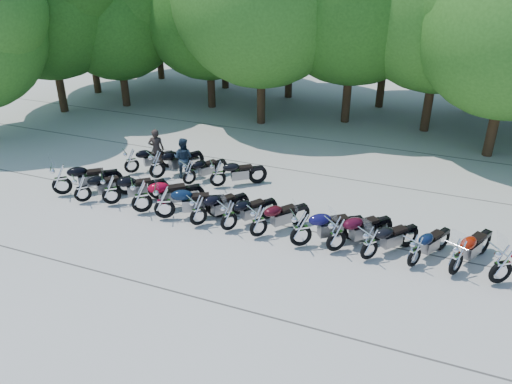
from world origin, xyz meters
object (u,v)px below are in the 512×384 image
at_px(rider_0, 156,149).
at_px(motorcycle_7, 259,221).
at_px(motorcycle_9, 337,234).
at_px(motorcycle_16, 189,172).
at_px(rider_1, 183,158).
at_px(motorcycle_8, 301,228).
at_px(motorcycle_15, 157,164).
at_px(motorcycle_14, 131,160).
at_px(motorcycle_17, 218,173).
at_px(motorcycle_0, 61,179).
at_px(motorcycle_3, 141,196).
at_px(motorcycle_4, 164,202).
at_px(motorcycle_6, 229,215).
at_px(motorcycle_10, 370,243).
at_px(motorcycle_2, 111,189).
at_px(motorcycle_11, 415,250).
at_px(motorcycle_13, 503,264).
at_px(motorcycle_12, 457,256).
at_px(motorcycle_1, 82,188).
at_px(motorcycle_5, 198,210).

bearing_deg(rider_0, motorcycle_7, 124.64).
height_order(motorcycle_9, motorcycle_16, motorcycle_9).
xyz_separation_m(motorcycle_7, rider_1, (-4.54, 3.25, 0.20)).
distance_m(motorcycle_8, motorcycle_15, 7.37).
bearing_deg(motorcycle_7, motorcycle_14, 15.29).
bearing_deg(motorcycle_17, motorcycle_8, -160.89).
relative_size(motorcycle_0, motorcycle_17, 1.13).
relative_size(motorcycle_3, motorcycle_17, 1.14).
height_order(motorcycle_4, motorcycle_16, motorcycle_4).
bearing_deg(motorcycle_6, motorcycle_10, -145.36).
xyz_separation_m(motorcycle_2, motorcycle_11, (10.63, 0.04, -0.07)).
bearing_deg(rider_1, motorcycle_13, 161.05).
bearing_deg(motorcycle_8, motorcycle_9, -120.08).
xyz_separation_m(motorcycle_8, motorcycle_13, (5.73, 0.21, 0.00)).
relative_size(motorcycle_7, motorcycle_15, 0.94).
height_order(motorcycle_3, motorcycle_12, motorcycle_3).
relative_size(motorcycle_8, rider_1, 1.49).
height_order(motorcycle_14, motorcycle_15, motorcycle_15).
xyz_separation_m(motorcycle_7, motorcycle_11, (4.85, 0.14, -0.05)).
xyz_separation_m(motorcycle_3, motorcycle_11, (9.26, 0.15, -0.12)).
height_order(motorcycle_0, motorcycle_16, motorcycle_0).
xyz_separation_m(motorcycle_1, motorcycle_2, (1.10, 0.23, 0.05)).
bearing_deg(motorcycle_16, motorcycle_5, 152.34).
bearing_deg(motorcycle_9, motorcycle_11, -135.80).
bearing_deg(motorcycle_7, motorcycle_2, 36.32).
relative_size(motorcycle_14, motorcycle_17, 0.97).
xyz_separation_m(motorcycle_0, motorcycle_12, (13.97, 0.11, -0.05)).
bearing_deg(motorcycle_15, motorcycle_8, -168.00).
relative_size(motorcycle_6, motorcycle_16, 1.06).
xyz_separation_m(motorcycle_8, rider_1, (-5.97, 3.29, 0.13)).
bearing_deg(motorcycle_3, motorcycle_11, -128.54).
bearing_deg(rider_0, motorcycle_0, 35.85).
bearing_deg(motorcycle_5, motorcycle_11, -143.42).
relative_size(motorcycle_0, motorcycle_15, 1.05).
distance_m(motorcycle_13, rider_0, 13.58).
relative_size(motorcycle_3, motorcycle_7, 1.11).
relative_size(motorcycle_0, motorcycle_5, 1.12).
distance_m(motorcycle_7, motorcycle_14, 7.21).
bearing_deg(motorcycle_4, rider_1, -9.90).
bearing_deg(motorcycle_5, motorcycle_13, -143.71).
height_order(motorcycle_1, motorcycle_17, motorcycle_17).
distance_m(motorcycle_3, motorcycle_13, 11.57).
relative_size(motorcycle_11, motorcycle_14, 0.97).
distance_m(motorcycle_6, motorcycle_12, 7.06).
distance_m(motorcycle_12, rider_0, 12.46).
bearing_deg(motorcycle_16, rider_0, 3.86).
height_order(motorcycle_8, rider_0, rider_0).
distance_m(motorcycle_4, motorcycle_12, 9.44).
bearing_deg(motorcycle_9, motorcycle_10, -141.10).
xyz_separation_m(motorcycle_2, motorcycle_10, (9.33, -0.09, -0.04)).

